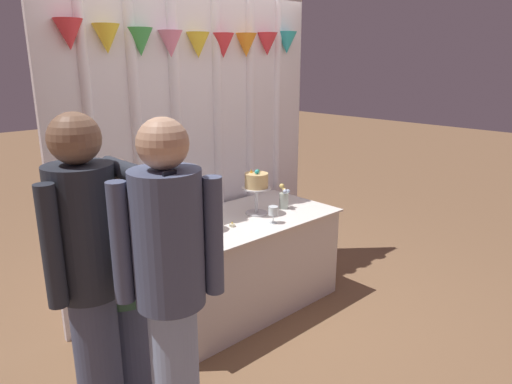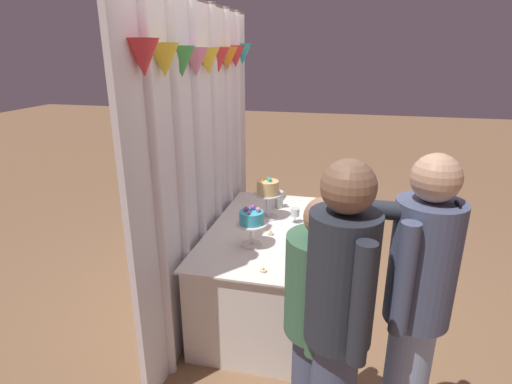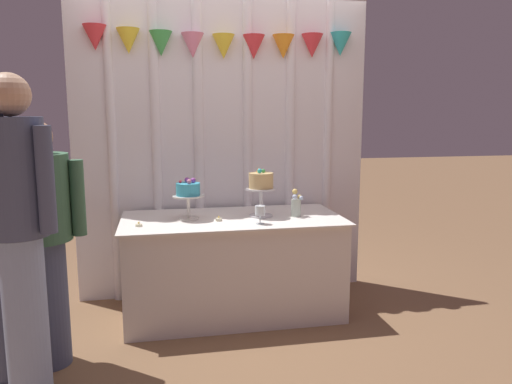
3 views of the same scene
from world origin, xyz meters
TOP-DOWN VIEW (x-y plane):
  - ground_plane at (0.00, 0.00)m, footprint 24.00×24.00m
  - draped_curtain at (-0.00, 0.57)m, footprint 2.47×0.18m
  - cake_table at (0.00, 0.10)m, footprint 1.68×0.84m
  - cake_display_nearleft at (-0.33, 0.11)m, footprint 0.24×0.24m
  - cake_display_nearright at (0.22, 0.10)m, footprint 0.24×0.24m
  - wine_glass at (0.17, -0.15)m, footprint 0.08×0.08m
  - flower_vase at (0.49, 0.04)m, footprint 0.09×0.10m
  - tealight_far_left at (-0.70, -0.06)m, footprint 0.05×0.05m
  - tealight_near_left at (-0.12, -0.00)m, footprint 0.05×0.05m
  - guest_man_dark_suit at (-1.25, -0.48)m, footprint 0.52×0.36m
  - guest_man_pink_jacket at (-1.25, -0.94)m, footprint 0.42×0.42m

SIDE VIEW (x-z plane):
  - ground_plane at x=0.00m, z-range 0.00..0.00m
  - cake_table at x=0.00m, z-range 0.00..0.77m
  - tealight_far_left at x=-0.70m, z-range 0.76..0.79m
  - tealight_near_left at x=-0.12m, z-range 0.76..0.80m
  - guest_man_dark_suit at x=-1.25m, z-range 0.06..1.59m
  - flower_vase at x=0.49m, z-range 0.75..0.96m
  - wine_glass at x=0.17m, z-range 0.80..0.93m
  - cake_display_nearleft at x=-0.33m, z-range 0.82..1.13m
  - guest_man_pink_jacket at x=-1.25m, z-range 0.10..1.87m
  - cake_display_nearright at x=0.22m, z-range 0.83..1.21m
  - draped_curtain at x=0.00m, z-range 0.12..2.64m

